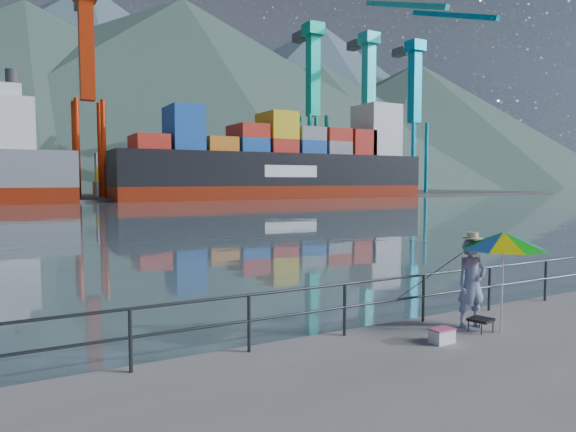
# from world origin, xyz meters

# --- Properties ---
(harbor_water) EXTENTS (500.00, 280.00, 0.00)m
(harbor_water) POSITION_xyz_m (0.00, 130.00, 0.00)
(harbor_water) COLOR slate
(harbor_water) RESTS_ON ground
(far_dock) EXTENTS (200.00, 40.00, 0.40)m
(far_dock) POSITION_xyz_m (10.00, 93.00, 0.00)
(far_dock) COLOR #514F4C
(far_dock) RESTS_ON ground
(guardrail) EXTENTS (22.00, 0.06, 1.03)m
(guardrail) POSITION_xyz_m (0.00, 1.70, 0.52)
(guardrail) COLOR #2D3033
(guardrail) RESTS_ON ground
(mountains) EXTENTS (600.00, 332.80, 80.00)m
(mountains) POSITION_xyz_m (38.82, 207.75, 35.55)
(mountains) COLOR #385147
(mountains) RESTS_ON ground
(port_cranes) EXTENTS (116.00, 28.00, 38.40)m
(port_cranes) POSITION_xyz_m (31.00, 84.00, 16.00)
(port_cranes) COLOR #AD181B
(port_cranes) RESTS_ON ground
(container_stacks) EXTENTS (58.00, 5.40, 7.80)m
(container_stacks) POSITION_xyz_m (31.12, 93.07, 2.88)
(container_stacks) COLOR gray
(container_stacks) RESTS_ON ground
(fisherman) EXTENTS (0.71, 0.53, 1.79)m
(fisherman) POSITION_xyz_m (1.59, 0.96, 0.89)
(fisherman) COLOR navy
(fisherman) RESTS_ON ground
(beach_umbrella) EXTENTS (2.10, 2.10, 1.98)m
(beach_umbrella) POSITION_xyz_m (1.81, 0.41, 1.81)
(beach_umbrella) COLOR white
(beach_umbrella) RESTS_ON ground
(folding_stool) EXTENTS (0.49, 0.49, 0.27)m
(folding_stool) POSITION_xyz_m (1.51, 0.63, 0.14)
(folding_stool) COLOR black
(folding_stool) RESTS_ON ground
(cooler_bag) EXTENTS (0.42, 0.29, 0.24)m
(cooler_bag) POSITION_xyz_m (0.31, 0.48, 0.12)
(cooler_bag) COLOR silver
(cooler_bag) RESTS_ON ground
(fishing_rod) EXTENTS (0.06, 1.89, 1.33)m
(fishing_rod) POSITION_xyz_m (1.34, 1.90, 0.00)
(fishing_rod) COLOR black
(fishing_rod) RESTS_ON ground
(container_ship) EXTENTS (56.88, 9.48, 18.10)m
(container_ship) POSITION_xyz_m (36.99, 74.79, 5.86)
(container_ship) COLOR maroon
(container_ship) RESTS_ON ground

